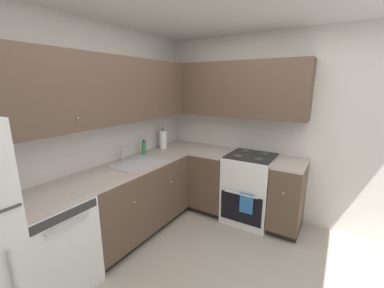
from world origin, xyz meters
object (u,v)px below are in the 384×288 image
oven_range (250,187)px  soap_bottle (144,148)px  dishwasher (52,245)px  paper_towel_roll (163,139)px

oven_range → soap_bottle: size_ratio=5.32×
dishwasher → soap_bottle: 1.55m
dishwasher → paper_towel_roll: 1.93m
oven_range → soap_bottle: soap_bottle is taller
dishwasher → soap_bottle: size_ratio=4.40×
dishwasher → soap_bottle: bearing=7.2°
dishwasher → soap_bottle: soap_bottle is taller
dishwasher → paper_towel_roll: (1.83, 0.16, 0.61)m
oven_range → paper_towel_roll: bearing=103.0°
paper_towel_roll → dishwasher: bearing=-175.0°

